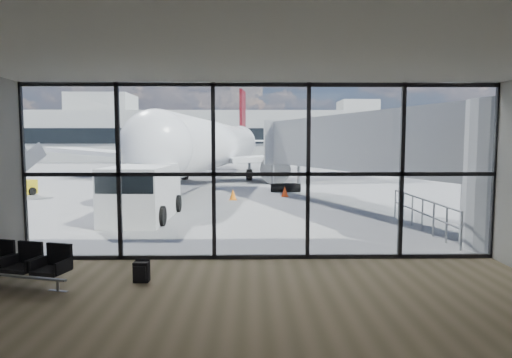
{
  "coord_description": "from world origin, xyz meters",
  "views": [
    {
      "loc": [
        -0.29,
        -10.83,
        3.01
      ],
      "look_at": [
        -0.08,
        3.0,
        1.82
      ],
      "focal_mm": 30.0,
      "sensor_mm": 36.0,
      "label": 1
    }
  ],
  "objects_px": {
    "backpack": "(141,272)",
    "mobile_stairs": "(7,186)",
    "service_van": "(142,192)",
    "airliner": "(219,145)",
    "belt_loader": "(140,173)",
    "seating_row": "(26,262)"
  },
  "relations": [
    {
      "from": "backpack",
      "to": "mobile_stairs",
      "type": "bearing_deg",
      "value": 130.54
    },
    {
      "from": "service_van",
      "to": "backpack",
      "type": "bearing_deg",
      "value": -75.36
    },
    {
      "from": "backpack",
      "to": "mobile_stairs",
      "type": "xyz_separation_m",
      "value": [
        -11.23,
        14.9,
        0.34
      ]
    },
    {
      "from": "airliner",
      "to": "belt_loader",
      "type": "height_order",
      "value": "airliner"
    },
    {
      "from": "backpack",
      "to": "belt_loader",
      "type": "bearing_deg",
      "value": 107.94
    },
    {
      "from": "belt_loader",
      "to": "mobile_stairs",
      "type": "distance_m",
      "value": 10.35
    },
    {
      "from": "seating_row",
      "to": "backpack",
      "type": "distance_m",
      "value": 2.37
    },
    {
      "from": "seating_row",
      "to": "service_van",
      "type": "xyz_separation_m",
      "value": [
        0.46,
        7.89,
        0.57
      ]
    },
    {
      "from": "seating_row",
      "to": "airliner",
      "type": "bearing_deg",
      "value": 99.98
    },
    {
      "from": "backpack",
      "to": "airliner",
      "type": "xyz_separation_m",
      "value": [
        -0.2,
        26.01,
        2.51
      ]
    },
    {
      "from": "backpack",
      "to": "belt_loader",
      "type": "height_order",
      "value": "belt_loader"
    },
    {
      "from": "airliner",
      "to": "mobile_stairs",
      "type": "xyz_separation_m",
      "value": [
        -11.02,
        -11.11,
        -2.18
      ]
    },
    {
      "from": "seating_row",
      "to": "service_van",
      "type": "relative_size",
      "value": 0.43
    },
    {
      "from": "seating_row",
      "to": "backpack",
      "type": "bearing_deg",
      "value": 19.79
    },
    {
      "from": "airliner",
      "to": "service_van",
      "type": "bearing_deg",
      "value": -88.66
    },
    {
      "from": "airliner",
      "to": "mobile_stairs",
      "type": "distance_m",
      "value": 15.8
    },
    {
      "from": "service_van",
      "to": "airliner",
      "type": "bearing_deg",
      "value": 85.64
    },
    {
      "from": "seating_row",
      "to": "belt_loader",
      "type": "height_order",
      "value": "belt_loader"
    },
    {
      "from": "belt_loader",
      "to": "backpack",
      "type": "bearing_deg",
      "value": -58.43
    },
    {
      "from": "service_van",
      "to": "mobile_stairs",
      "type": "relative_size",
      "value": 1.31
    },
    {
      "from": "mobile_stairs",
      "to": "backpack",
      "type": "bearing_deg",
      "value": -28.19
    },
    {
      "from": "service_van",
      "to": "mobile_stairs",
      "type": "height_order",
      "value": "mobile_stairs"
    }
  ]
}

